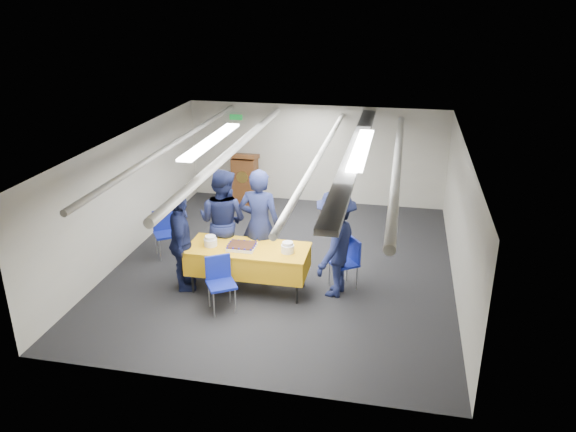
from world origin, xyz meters
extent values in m
plane|color=black|center=(0.00, 0.00, 0.00)|extent=(7.00, 7.00, 0.00)
cube|color=beige|center=(0.00, 3.49, 1.15)|extent=(6.00, 0.02, 2.30)
cube|color=beige|center=(-2.99, 0.00, 1.15)|extent=(0.02, 7.00, 2.30)
cube|color=beige|center=(2.99, 0.00, 1.15)|extent=(0.02, 7.00, 2.30)
cube|color=silver|center=(0.00, 0.00, 2.29)|extent=(6.00, 7.00, 0.02)
cylinder|color=silver|center=(-2.00, 0.00, 2.18)|extent=(0.10, 6.90, 0.10)
cylinder|color=silver|center=(-0.90, 0.00, 2.14)|extent=(0.14, 6.90, 0.14)
cylinder|color=silver|center=(0.60, 0.00, 2.10)|extent=(0.10, 6.90, 0.10)
cylinder|color=silver|center=(1.90, 0.00, 2.06)|extent=(0.14, 6.90, 0.14)
cube|color=gray|center=(1.20, 0.00, 2.20)|extent=(0.28, 6.90, 0.08)
cube|color=white|center=(-1.30, 0.00, 2.27)|extent=(0.25, 2.60, 0.04)
cube|color=white|center=(1.30, 0.00, 2.27)|extent=(0.25, 2.60, 0.04)
cube|color=#0C591E|center=(-1.90, 3.47, 1.95)|extent=(0.30, 0.04, 0.12)
cylinder|color=black|center=(-1.28, -1.32, 0.18)|extent=(0.04, 0.04, 0.36)
cylinder|color=black|center=(0.48, -1.32, 0.18)|extent=(0.04, 0.04, 0.36)
cylinder|color=black|center=(-1.28, -0.71, 0.18)|extent=(0.04, 0.04, 0.36)
cylinder|color=black|center=(0.48, -0.71, 0.18)|extent=(0.04, 0.04, 0.36)
cube|color=gold|center=(-0.40, -1.02, 0.54)|extent=(1.98, 0.83, 0.39)
cube|color=gold|center=(-0.40, -1.02, 0.76)|extent=(2.00, 0.85, 0.03)
cube|color=white|center=(-0.49, -1.07, 0.80)|extent=(0.45, 0.36, 0.05)
cube|color=black|center=(-0.49, -1.07, 0.83)|extent=(0.43, 0.34, 0.02)
sphere|color=#150F92|center=(-0.68, -1.23, 0.84)|extent=(0.04, 0.04, 0.04)
sphere|color=#150F92|center=(-0.68, -0.91, 0.84)|extent=(0.04, 0.04, 0.04)
sphere|color=#150F92|center=(-0.59, -1.23, 0.84)|extent=(0.04, 0.04, 0.04)
sphere|color=#150F92|center=(-0.59, -0.91, 0.84)|extent=(0.04, 0.04, 0.04)
sphere|color=#150F92|center=(-0.49, -1.23, 0.84)|extent=(0.04, 0.04, 0.04)
sphere|color=#150F92|center=(-0.49, -0.91, 0.84)|extent=(0.04, 0.04, 0.04)
sphere|color=#150F92|center=(-0.39, -1.23, 0.84)|extent=(0.04, 0.04, 0.04)
sphere|color=#150F92|center=(-0.39, -0.91, 0.84)|extent=(0.04, 0.04, 0.04)
sphere|color=#150F92|center=(-0.29, -1.23, 0.84)|extent=(0.04, 0.04, 0.04)
sphere|color=#150F92|center=(-0.29, -0.91, 0.84)|extent=(0.04, 0.04, 0.04)
sphere|color=#150F92|center=(-0.70, -1.15, 0.84)|extent=(0.04, 0.04, 0.04)
sphere|color=#150F92|center=(-0.28, -1.15, 0.84)|extent=(0.04, 0.04, 0.04)
sphere|color=#150F92|center=(-0.70, -1.07, 0.84)|extent=(0.04, 0.04, 0.04)
sphere|color=#150F92|center=(-0.28, -1.07, 0.84)|extent=(0.04, 0.04, 0.04)
sphere|color=#150F92|center=(-0.70, -0.99, 0.84)|extent=(0.04, 0.04, 0.04)
sphere|color=#150F92|center=(-0.28, -0.99, 0.84)|extent=(0.04, 0.04, 0.04)
cylinder|color=white|center=(-1.02, -1.07, 0.83)|extent=(0.22, 0.22, 0.12)
cylinder|color=white|center=(-1.02, -1.07, 0.92)|extent=(0.18, 0.18, 0.05)
cylinder|color=white|center=(0.28, -1.07, 0.83)|extent=(0.21, 0.21, 0.13)
cylinder|color=white|center=(0.28, -1.07, 0.92)|extent=(0.17, 0.17, 0.05)
cube|color=brown|center=(-1.60, 3.05, 0.55)|extent=(0.55, 0.45, 1.10)
cube|color=brown|center=(-1.60, 3.02, 1.15)|extent=(0.62, 0.53, 0.21)
cylinder|color=gold|center=(-1.60, 2.81, 0.70)|extent=(0.28, 0.02, 0.28)
cylinder|color=gray|center=(-0.69, -1.99, 0.21)|extent=(0.02, 0.02, 0.43)
cylinder|color=gray|center=(-0.40, -1.81, 0.21)|extent=(0.02, 0.02, 0.43)
cylinder|color=gray|center=(-0.87, -1.70, 0.21)|extent=(0.02, 0.02, 0.43)
cylinder|color=gray|center=(-0.58, -1.52, 0.21)|extent=(0.02, 0.02, 0.43)
cube|color=navy|center=(-0.63, -1.75, 0.45)|extent=(0.58, 0.58, 0.04)
cube|color=navy|center=(-0.73, -1.59, 0.67)|extent=(0.36, 0.24, 0.40)
cylinder|color=gray|center=(0.90, -0.59, 0.21)|extent=(0.02, 0.02, 0.43)
cylinder|color=gray|center=(1.10, -0.87, 0.21)|extent=(0.02, 0.02, 0.43)
cylinder|color=gray|center=(1.18, -0.39, 0.21)|extent=(0.02, 0.02, 0.43)
cylinder|color=gray|center=(1.38, -0.67, 0.21)|extent=(0.02, 0.02, 0.43)
cube|color=navy|center=(1.14, -0.63, 0.45)|extent=(0.58, 0.58, 0.04)
cube|color=navy|center=(1.30, -0.52, 0.67)|extent=(0.26, 0.35, 0.40)
cylinder|color=gray|center=(-2.30, -0.32, 0.21)|extent=(0.02, 0.02, 0.43)
cylinder|color=gray|center=(-2.02, -0.13, 0.21)|extent=(0.02, 0.02, 0.43)
cylinder|color=gray|center=(-2.49, -0.04, 0.21)|extent=(0.02, 0.02, 0.43)
cylinder|color=gray|center=(-2.21, 0.15, 0.21)|extent=(0.02, 0.02, 0.43)
cube|color=navy|center=(-2.25, -0.09, 0.45)|extent=(0.58, 0.58, 0.04)
cube|color=navy|center=(-2.36, 0.07, 0.67)|extent=(0.35, 0.26, 0.40)
imported|color=black|center=(-0.33, -0.52, 0.99)|extent=(0.73, 0.49, 1.97)
imported|color=black|center=(-1.01, -0.43, 0.95)|extent=(1.05, 0.89, 1.90)
imported|color=black|center=(-1.49, -1.20, 0.84)|extent=(0.75, 1.06, 1.68)
imported|color=black|center=(1.02, -0.86, 0.90)|extent=(0.92, 1.28, 1.80)
camera|label=1|loc=(1.93, -9.07, 4.66)|focal=35.00mm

